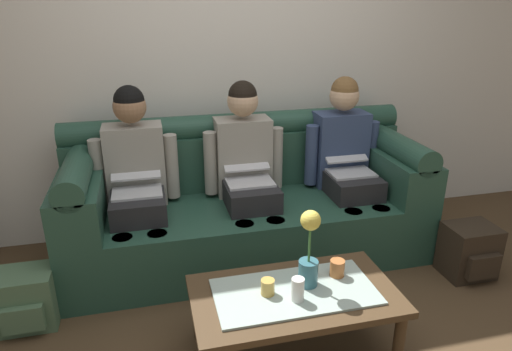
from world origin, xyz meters
name	(u,v)px	position (x,y,z in m)	size (l,w,h in m)	color
back_wall_patterned	(229,39)	(0.00, 1.70, 1.45)	(6.00, 0.12, 2.90)	silver
couch	(247,204)	(0.00, 1.17, 0.37)	(2.43, 0.88, 0.96)	#234738
person_left	(136,175)	(-0.73, 1.17, 0.66)	(0.56, 0.67, 1.22)	#232326
person_middle	(246,166)	(0.00, 1.17, 0.66)	(0.56, 0.67, 1.22)	#232326
person_right	(346,157)	(0.73, 1.17, 0.66)	(0.56, 0.67, 1.22)	#232326
coffee_table	(295,300)	(0.00, 0.09, 0.33)	(1.02, 0.57, 0.38)	#47331E
flower_vase	(309,251)	(0.08, 0.13, 0.57)	(0.10, 0.10, 0.41)	#336672
cup_near_left	(298,289)	(-0.01, 0.02, 0.44)	(0.06, 0.06, 0.12)	white
cup_near_right	(268,287)	(-0.14, 0.10, 0.42)	(0.07, 0.07, 0.08)	gold
cup_far_center	(337,268)	(0.25, 0.17, 0.42)	(0.08, 0.08, 0.09)	#B26633
backpack_right	(469,251)	(1.35, 0.50, 0.17)	(0.32, 0.30, 0.35)	#2D2319
backpack_left	(27,299)	(-1.37, 0.66, 0.16)	(0.30, 0.29, 0.33)	#4C6B4C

